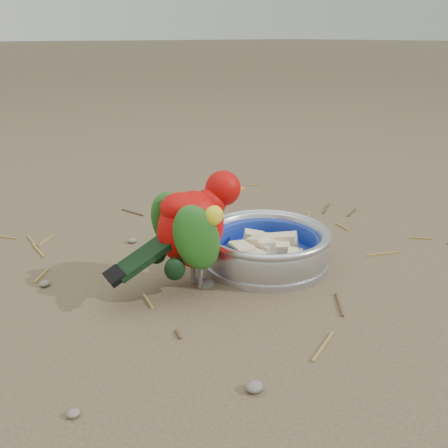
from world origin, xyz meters
TOP-DOWN VIEW (x-y plane):
  - ground at (0.00, 0.00)m, footprint 60.00×60.00m
  - food_bowl at (0.10, 0.05)m, footprint 0.21×0.21m
  - bowl_wall at (0.10, 0.05)m, footprint 0.21×0.21m
  - fruit_wedges at (0.10, 0.05)m, footprint 0.12×0.12m
  - lory_parrot at (-0.03, 0.06)m, footprint 0.22×0.12m
  - ground_debris at (-0.00, 0.06)m, footprint 0.90×0.80m

SIDE VIEW (x-z plane):
  - ground at x=0.00m, z-range 0.00..0.00m
  - ground_debris at x=0.00m, z-range 0.00..0.01m
  - food_bowl at x=0.10m, z-range 0.00..0.02m
  - fruit_wedges at x=0.10m, z-range 0.02..0.05m
  - bowl_wall at x=0.10m, z-range 0.02..0.06m
  - lory_parrot at x=-0.03m, z-range 0.00..0.17m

